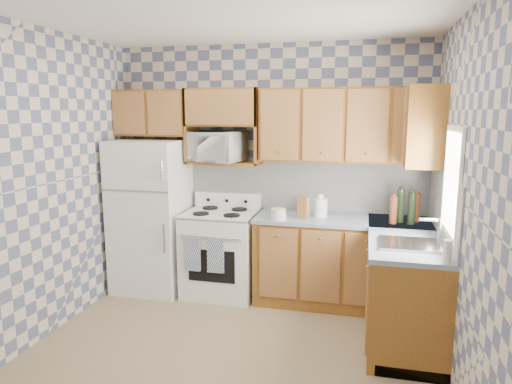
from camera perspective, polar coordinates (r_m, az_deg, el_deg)
floor at (r=3.98m, az=-3.44°, el=-19.90°), size 3.40×3.40×0.00m
back_wall at (r=5.04m, az=1.72°, el=2.78°), size 3.40×0.02×2.70m
right_wall at (r=3.42m, az=24.65°, el=-1.61°), size 0.02×3.20×2.70m
backsplash_back at (r=4.99m, az=6.19°, el=0.90°), size 2.60×0.02×0.56m
backsplash_right at (r=4.22m, az=22.36°, el=-1.46°), size 0.02×1.60×0.56m
refrigerator at (r=5.22m, az=-12.96°, el=-2.91°), size 0.75×0.70×1.68m
stove_body at (r=5.05m, az=-4.38°, el=-7.71°), size 0.76×0.65×0.90m
cooktop at (r=4.93m, az=-4.45°, el=-2.67°), size 0.76×0.65×0.02m
backguard at (r=5.17m, az=-3.52°, el=-0.99°), size 0.76×0.08×0.17m
dish_towel_left at (r=4.78m, az=-7.97°, el=-7.62°), size 0.17×0.02×0.37m
dish_towel_right at (r=4.69m, az=-5.09°, el=-7.88°), size 0.17×0.02×0.37m
base_cabinets_back at (r=4.85m, az=10.60°, el=-8.73°), size 1.75×0.60×0.88m
base_cabinets_right at (r=4.39m, az=17.88°, el=-11.08°), size 0.60×1.60×0.88m
countertop_back at (r=4.72m, az=10.78°, el=-3.45°), size 1.77×0.63×0.04m
countertop_right at (r=4.25m, az=18.15°, el=-5.28°), size 0.63×1.60×0.04m
upper_cabinets_back at (r=4.74m, az=11.25°, el=8.19°), size 1.75×0.33×0.74m
upper_cabinets_fridge at (r=5.27m, az=-12.69°, el=9.61°), size 0.82×0.33×0.50m
upper_cabinets_right at (r=4.58m, az=20.14°, el=7.72°), size 0.33×0.70×0.74m
microwave_shelf at (r=4.99m, az=-3.96°, el=3.67°), size 0.80×0.33×0.03m
microwave at (r=4.96m, az=-5.04°, el=5.66°), size 0.67×0.53×0.32m
sink at (r=3.91m, az=18.62°, el=-6.25°), size 0.48×0.40×0.03m
window at (r=3.84m, az=23.30°, el=1.18°), size 0.02×0.66×0.86m
bottle_0 at (r=4.65m, az=17.61°, el=-1.63°), size 0.07×0.07×0.33m
bottle_1 at (r=4.61m, az=18.89°, el=-1.96°), size 0.07×0.07×0.31m
bottle_2 at (r=4.71m, az=19.38°, el=-1.86°), size 0.07×0.07×0.28m
bottle_3 at (r=4.58m, az=16.78°, el=-2.19°), size 0.07×0.07×0.26m
knife_block at (r=4.63m, az=5.96°, el=-1.95°), size 0.12×0.12×0.22m
electric_kettle at (r=4.74m, az=8.04°, el=-1.94°), size 0.14×0.14×0.18m
food_containers at (r=4.58m, az=2.81°, el=-2.76°), size 0.16×0.16×0.11m
soap_bottle at (r=3.54m, az=22.81°, el=-6.89°), size 0.06×0.06×0.17m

